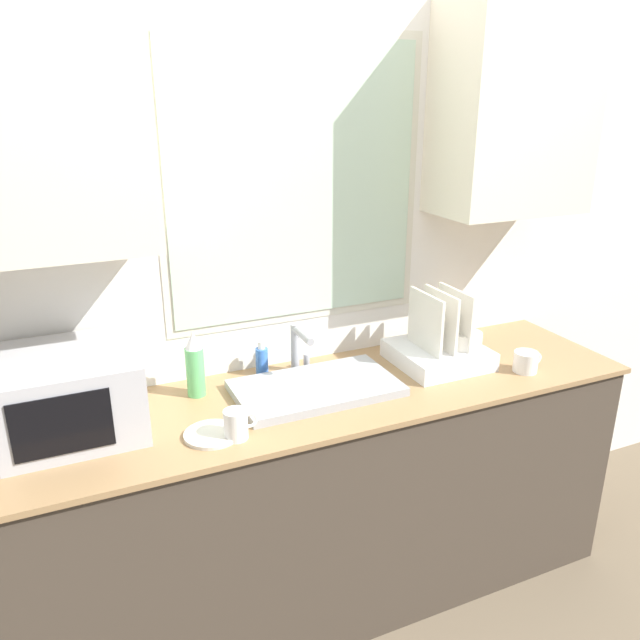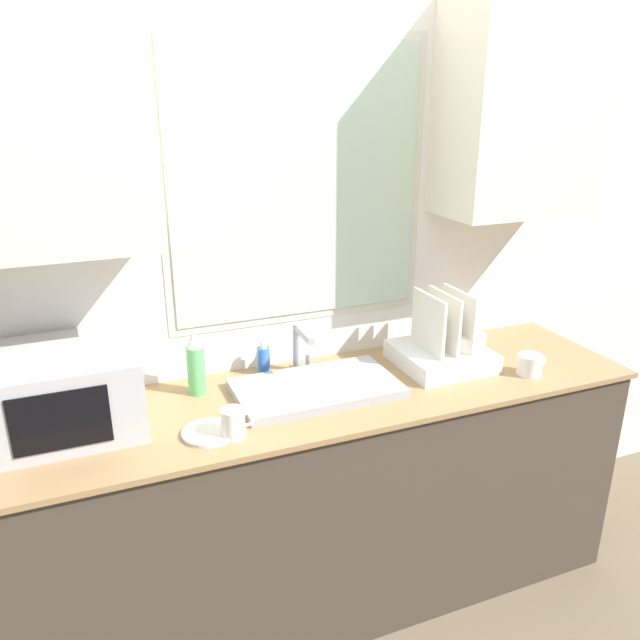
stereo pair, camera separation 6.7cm
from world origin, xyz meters
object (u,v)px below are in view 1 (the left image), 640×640
at_px(spray_bottle, 195,365).
at_px(mug_near_sink, 236,424).
at_px(dish_rack, 441,347).
at_px(faucet, 299,345).
at_px(microwave, 70,394).
at_px(soap_bottle, 262,360).

xyz_separation_m(spray_bottle, mug_near_sink, (0.04, -0.33, -0.07)).
bearing_deg(dish_rack, mug_near_sink, -166.19).
relative_size(faucet, dish_rack, 0.57).
distance_m(microwave, dish_rack, 1.33).
bearing_deg(faucet, mug_near_sink, -134.49).
relative_size(faucet, soap_bottle, 1.41).
relative_size(dish_rack, mug_near_sink, 3.09).
bearing_deg(microwave, mug_near_sink, -29.22).
distance_m(faucet, soap_bottle, 0.15).
height_order(soap_bottle, mug_near_sink, soap_bottle).
bearing_deg(spray_bottle, faucet, 3.05).
distance_m(dish_rack, spray_bottle, 0.93).
xyz_separation_m(microwave, dish_rack, (1.33, -0.03, -0.06)).
xyz_separation_m(microwave, soap_bottle, (0.67, 0.15, -0.07)).
bearing_deg(spray_bottle, soap_bottle, 13.64).
relative_size(dish_rack, soap_bottle, 2.49).
relative_size(faucet, microwave, 0.46).
distance_m(microwave, soap_bottle, 0.68).
bearing_deg(dish_rack, faucet, 165.41).
distance_m(spray_bottle, soap_bottle, 0.27).
distance_m(dish_rack, mug_near_sink, 0.91).
relative_size(faucet, mug_near_sink, 1.75).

